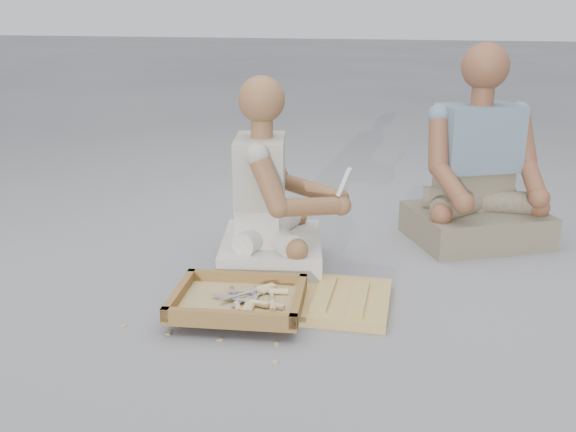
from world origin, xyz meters
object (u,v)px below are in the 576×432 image
(carved_panel, at_px, (308,298))
(tool_tray, at_px, (238,301))
(craftsman, at_px, (270,206))
(companion, at_px, (478,177))

(carved_panel, height_order, tool_tray, tool_tray)
(tool_tray, height_order, craftsman, craftsman)
(tool_tray, distance_m, companion, 1.38)
(carved_panel, xyz_separation_m, tool_tray, (-0.20, -0.19, 0.04))
(companion, bearing_deg, tool_tray, 25.18)
(tool_tray, xyz_separation_m, craftsman, (-0.06, 0.47, 0.21))
(carved_panel, height_order, companion, companion)
(tool_tray, bearing_deg, craftsman, 97.32)
(tool_tray, relative_size, companion, 0.57)
(carved_panel, distance_m, companion, 1.13)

